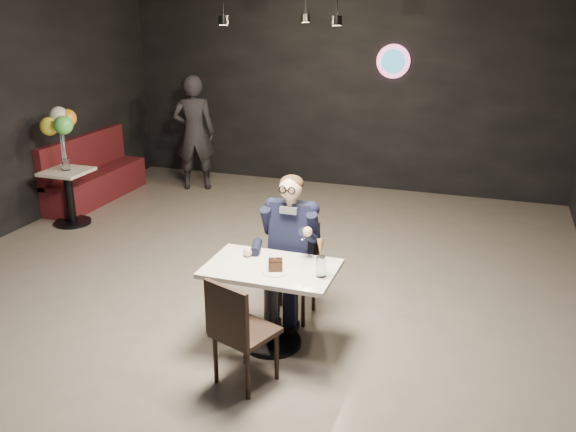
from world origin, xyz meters
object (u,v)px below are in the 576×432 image
(sundae_glass, at_px, (321,267))
(passerby, at_px, (194,133))
(chair_far, at_px, (292,272))
(side_table, at_px, (70,199))
(booth_bench, at_px, (95,169))
(balloon_vase, at_px, (66,165))
(chair_near, at_px, (246,330))
(seated_man, at_px, (292,246))
(main_table, at_px, (271,306))

(sundae_glass, relative_size, passerby, 0.10)
(chair_far, xyz_separation_m, side_table, (-3.62, 1.46, -0.11))
(sundae_glass, height_order, booth_bench, booth_bench)
(side_table, relative_size, passerby, 0.39)
(side_table, distance_m, balloon_vase, 0.48)
(booth_bench, bearing_deg, chair_near, -42.46)
(balloon_vase, bearing_deg, chair_far, -21.95)
(seated_man, distance_m, passerby, 4.46)
(chair_far, height_order, sundae_glass, sundae_glass)
(chair_near, bearing_deg, balloon_vase, 164.58)
(chair_near, bearing_deg, booth_bench, 157.67)
(main_table, bearing_deg, chair_near, -90.00)
(chair_far, distance_m, balloon_vase, 3.92)
(sundae_glass, distance_m, balloon_vase, 4.56)
(main_table, bearing_deg, chair_far, 90.00)
(chair_far, distance_m, seated_man, 0.26)
(seated_man, bearing_deg, main_table, -90.00)
(main_table, relative_size, passerby, 0.61)
(chair_far, distance_m, sundae_glass, 0.84)
(main_table, xyz_separation_m, side_table, (-3.62, 2.01, -0.03))
(main_table, distance_m, booth_bench, 4.94)
(chair_far, bearing_deg, sundae_glass, -53.30)
(chair_near, relative_size, balloon_vase, 5.96)
(booth_bench, height_order, balloon_vase, booth_bench)
(seated_man, bearing_deg, chair_far, 90.00)
(main_table, height_order, booth_bench, booth_bench)
(chair_far, xyz_separation_m, passerby, (-2.77, 3.49, 0.44))
(chair_near, height_order, passerby, passerby)
(chair_near, xyz_separation_m, balloon_vase, (-3.62, 2.59, 0.37))
(chair_near, xyz_separation_m, seated_man, (0.00, 1.13, 0.26))
(sundae_glass, xyz_separation_m, passerby, (-3.22, 4.09, 0.06))
(booth_bench, bearing_deg, main_table, -37.52)
(main_table, distance_m, balloon_vase, 4.16)
(booth_bench, bearing_deg, side_table, -73.30)
(side_table, bearing_deg, chair_far, -21.95)
(main_table, xyz_separation_m, passerby, (-2.77, 4.04, 0.53))
(chair_near, distance_m, booth_bench, 5.31)
(chair_far, distance_m, passerby, 4.48)
(booth_bench, relative_size, side_table, 2.81)
(chair_far, height_order, balloon_vase, chair_far)
(side_table, height_order, balloon_vase, balloon_vase)
(chair_near, relative_size, side_table, 1.33)
(sundae_glass, height_order, side_table, sundae_glass)
(main_table, bearing_deg, passerby, 124.48)
(main_table, height_order, seated_man, seated_man)
(seated_man, bearing_deg, balloon_vase, 158.05)
(seated_man, relative_size, sundae_glass, 8.31)
(seated_man, distance_m, sundae_glass, 0.76)
(balloon_vase, distance_m, passerby, 2.20)
(chair_near, distance_m, balloon_vase, 4.46)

